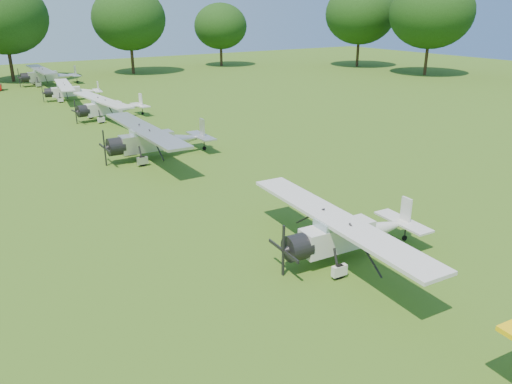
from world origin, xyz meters
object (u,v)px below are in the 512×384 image
aircraft_3 (347,230)px  aircraft_7 (47,74)px  aircraft_5 (109,106)px  aircraft_6 (70,90)px  aircraft_4 (155,138)px

aircraft_3 → aircraft_7: 55.28m
aircraft_5 → aircraft_7: aircraft_7 is taller
aircraft_3 → aircraft_7: size_ratio=0.89×
aircraft_6 → aircraft_7: 12.79m
aircraft_3 → aircraft_6: size_ratio=1.07×
aircraft_7 → aircraft_6: bearing=-91.7°
aircraft_3 → aircraft_4: 17.28m
aircraft_4 → aircraft_7: 38.04m
aircraft_6 → aircraft_7: (0.30, 12.79, 0.24)m
aircraft_4 → aircraft_6: 25.25m
aircraft_5 → aircraft_7: 24.49m
aircraft_4 → aircraft_5: (1.19, 13.54, -0.15)m
aircraft_5 → aircraft_6: aircraft_5 is taller
aircraft_6 → aircraft_7: aircraft_7 is taller
aircraft_6 → aircraft_5: bearing=-79.8°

